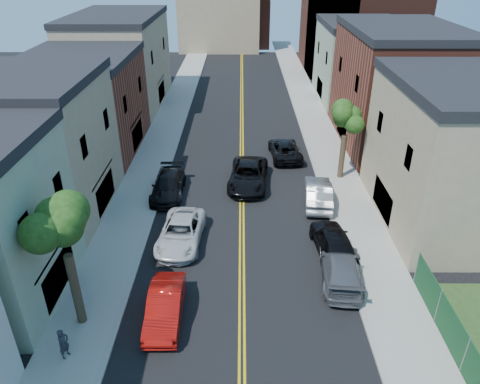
{
  "coord_description": "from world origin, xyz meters",
  "views": [
    {
      "loc": [
        -0.04,
        -2.56,
        16.39
      ],
      "look_at": [
        -0.13,
        23.95,
        2.0
      ],
      "focal_mm": 33.75,
      "sensor_mm": 36.0,
      "label": 1
    }
  ],
  "objects_px": {
    "pedestrian_left": "(64,344)",
    "black_suv_lane": "(248,175)",
    "silver_car_right": "(318,193)",
    "dark_car_right_far": "(285,149)",
    "grey_car_right": "(341,268)",
    "black_car_right": "(333,242)",
    "white_pickup": "(181,233)",
    "black_car_left": "(168,186)",
    "grey_car_left": "(169,182)",
    "red_sedan": "(165,306)"
  },
  "relations": [
    {
      "from": "pedestrian_left",
      "to": "grey_car_right",
      "type": "bearing_deg",
      "value": -44.08
    },
    {
      "from": "grey_car_right",
      "to": "silver_car_right",
      "type": "relative_size",
      "value": 1.05
    },
    {
      "from": "dark_car_right_far",
      "to": "black_suv_lane",
      "type": "bearing_deg",
      "value": 53.95
    },
    {
      "from": "black_car_left",
      "to": "pedestrian_left",
      "type": "relative_size",
      "value": 3.5
    },
    {
      "from": "white_pickup",
      "to": "pedestrian_left",
      "type": "relative_size",
      "value": 3.57
    },
    {
      "from": "black_car_left",
      "to": "dark_car_right_far",
      "type": "height_order",
      "value": "black_car_left"
    },
    {
      "from": "silver_car_right",
      "to": "black_suv_lane",
      "type": "height_order",
      "value": "black_suv_lane"
    },
    {
      "from": "grey_car_left",
      "to": "grey_car_right",
      "type": "bearing_deg",
      "value": -49.73
    },
    {
      "from": "grey_car_left",
      "to": "black_suv_lane",
      "type": "distance_m",
      "value": 6.11
    },
    {
      "from": "black_car_left",
      "to": "grey_car_right",
      "type": "height_order",
      "value": "same"
    },
    {
      "from": "dark_car_right_far",
      "to": "white_pickup",
      "type": "bearing_deg",
      "value": 55.81
    },
    {
      "from": "red_sedan",
      "to": "dark_car_right_far",
      "type": "bearing_deg",
      "value": 68.1
    },
    {
      "from": "black_car_right",
      "to": "black_suv_lane",
      "type": "relative_size",
      "value": 0.82
    },
    {
      "from": "white_pickup",
      "to": "grey_car_left",
      "type": "xyz_separation_m",
      "value": [
        -1.7,
        6.75,
        0.03
      ]
    },
    {
      "from": "red_sedan",
      "to": "silver_car_right",
      "type": "height_order",
      "value": "silver_car_right"
    },
    {
      "from": "grey_car_left",
      "to": "black_car_left",
      "type": "xyz_separation_m",
      "value": [
        0.0,
        -0.48,
        -0.02
      ]
    },
    {
      "from": "grey_car_left",
      "to": "black_car_right",
      "type": "xyz_separation_m",
      "value": [
        11.0,
        -7.84,
        0.06
      ]
    },
    {
      "from": "white_pickup",
      "to": "grey_car_left",
      "type": "bearing_deg",
      "value": 108.14
    },
    {
      "from": "grey_car_left",
      "to": "dark_car_right_far",
      "type": "relative_size",
      "value": 0.87
    },
    {
      "from": "white_pickup",
      "to": "grey_car_right",
      "type": "height_order",
      "value": "grey_car_right"
    },
    {
      "from": "pedestrian_left",
      "to": "black_suv_lane",
      "type": "bearing_deg",
      "value": -3.14
    },
    {
      "from": "black_suv_lane",
      "to": "white_pickup",
      "type": "bearing_deg",
      "value": -113.34
    },
    {
      "from": "black_car_left",
      "to": "silver_car_right",
      "type": "xyz_separation_m",
      "value": [
        11.0,
        -1.24,
        0.06
      ]
    },
    {
      "from": "red_sedan",
      "to": "dark_car_right_far",
      "type": "xyz_separation_m",
      "value": [
        7.61,
        19.82,
        -0.03
      ]
    },
    {
      "from": "grey_car_right",
      "to": "pedestrian_left",
      "type": "xyz_separation_m",
      "value": [
        -13.43,
        -5.62,
        0.14
      ]
    },
    {
      "from": "black_car_right",
      "to": "pedestrian_left",
      "type": "bearing_deg",
      "value": 25.85
    },
    {
      "from": "black_car_left",
      "to": "pedestrian_left",
      "type": "distance_m",
      "value": 15.59
    },
    {
      "from": "black_car_right",
      "to": "silver_car_right",
      "type": "relative_size",
      "value": 0.98
    },
    {
      "from": "dark_car_right_far",
      "to": "red_sedan",
      "type": "bearing_deg",
      "value": 64.69
    },
    {
      "from": "dark_car_right_far",
      "to": "grey_car_left",
      "type": "bearing_deg",
      "value": 30.59
    },
    {
      "from": "grey_car_left",
      "to": "silver_car_right",
      "type": "bearing_deg",
      "value": -15.6
    },
    {
      "from": "red_sedan",
      "to": "black_suv_lane",
      "type": "bearing_deg",
      "value": 72.56
    },
    {
      "from": "grey_car_right",
      "to": "dark_car_right_far",
      "type": "bearing_deg",
      "value": -78.21
    },
    {
      "from": "grey_car_right",
      "to": "black_car_right",
      "type": "xyz_separation_m",
      "value": [
        0.0,
        2.41,
        0.08
      ]
    },
    {
      "from": "white_pickup",
      "to": "grey_car_left",
      "type": "distance_m",
      "value": 6.96
    },
    {
      "from": "grey_car_left",
      "to": "dark_car_right_far",
      "type": "distance_m",
      "value": 11.35
    },
    {
      "from": "white_pickup",
      "to": "dark_car_right_far",
      "type": "bearing_deg",
      "value": 64.13
    },
    {
      "from": "white_pickup",
      "to": "grey_car_left",
      "type": "height_order",
      "value": "grey_car_left"
    },
    {
      "from": "silver_car_right",
      "to": "pedestrian_left",
      "type": "bearing_deg",
      "value": 52.27
    },
    {
      "from": "black_car_left",
      "to": "pedestrian_left",
      "type": "bearing_deg",
      "value": -98.31
    },
    {
      "from": "black_suv_lane",
      "to": "pedestrian_left",
      "type": "relative_size",
      "value": 3.99
    },
    {
      "from": "red_sedan",
      "to": "black_car_right",
      "type": "height_order",
      "value": "black_car_right"
    },
    {
      "from": "white_pickup",
      "to": "dark_car_right_far",
      "type": "relative_size",
      "value": 1.02
    },
    {
      "from": "silver_car_right",
      "to": "pedestrian_left",
      "type": "distance_m",
      "value": 19.51
    },
    {
      "from": "black_car_right",
      "to": "red_sedan",
      "type": "bearing_deg",
      "value": 25.52
    },
    {
      "from": "black_car_right",
      "to": "silver_car_right",
      "type": "height_order",
      "value": "black_car_right"
    },
    {
      "from": "red_sedan",
      "to": "silver_car_right",
      "type": "bearing_deg",
      "value": 50.42
    },
    {
      "from": "white_pickup",
      "to": "grey_car_right",
      "type": "distance_m",
      "value": 9.94
    },
    {
      "from": "black_suv_lane",
      "to": "pedestrian_left",
      "type": "height_order",
      "value": "black_suv_lane"
    },
    {
      "from": "silver_car_right",
      "to": "dark_car_right_far",
      "type": "distance_m",
      "value": 8.38
    }
  ]
}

